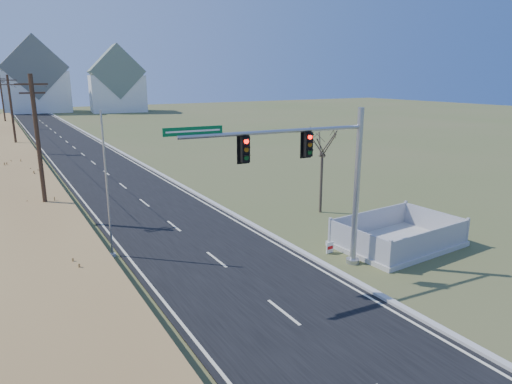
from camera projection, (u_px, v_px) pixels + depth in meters
name	position (u px, v px, depth m)	size (l,w,h in m)	color
ground	(257.00, 293.00, 19.20)	(260.00, 260.00, 0.00)	#4B582A
road	(69.00, 144.00, 61.08)	(8.00, 180.00, 0.06)	black
curb	(101.00, 141.00, 63.08)	(0.30, 180.00, 0.18)	#B2AFA8
utility_pole_near	(39.00, 148.00, 27.44)	(1.80, 0.26, 9.00)	#422D1E
utility_pole_mid	(12.00, 113.00, 52.57)	(1.80, 0.26, 9.00)	#422D1E
utility_pole_far	(3.00, 101.00, 77.70)	(1.80, 0.26, 9.00)	#422D1E
condo_n	(35.00, 81.00, 112.11)	(15.27, 10.20, 18.54)	white
condo_ne	(117.00, 84.00, 114.36)	(14.12, 10.51, 16.52)	white
traffic_signal_mast	(324.00, 175.00, 20.34)	(9.41, 0.96, 7.50)	#9EA0A5
fence_enclosure	(398.00, 241.00, 24.48)	(6.64, 4.73, 1.46)	#B7B5AD
open_sign	(330.00, 248.00, 23.43)	(0.47, 0.10, 0.58)	white
flagpole	(108.00, 201.00, 22.36)	(0.33, 0.33, 7.32)	#B7B5AD
bare_tree	(323.00, 141.00, 29.39)	(2.25, 2.25, 5.97)	#4C3F33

